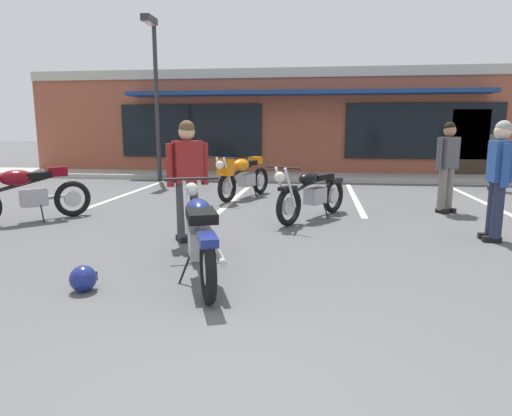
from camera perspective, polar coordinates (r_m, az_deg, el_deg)
name	(u,v)px	position (r m, az deg, el deg)	size (l,w,h in m)	color
ground_plane	(279,246)	(6.12, 2.93, -4.82)	(80.00, 80.00, 0.00)	#515154
sidewalk_kerb	(301,176)	(14.02, 5.76, 3.99)	(22.00, 1.80, 0.14)	#A8A59E
brick_storefront_building	(306,123)	(17.74, 6.33, 10.58)	(18.35, 7.18, 3.40)	brown
painted_stall_lines	(296,196)	(10.46, 5.02, 1.50)	(8.13, 4.80, 0.01)	silver
motorcycle_foreground_classic	(200,235)	(4.82, -7.11, -3.38)	(1.04, 2.02, 0.98)	black
motorcycle_red_sportbike	(242,175)	(10.01, -1.78, 4.17)	(1.09, 2.00, 0.98)	black
motorcycle_black_cruiser	(190,169)	(12.44, -8.28, 4.96)	(1.08, 2.00, 0.98)	black
motorcycle_silver_naked	(20,191)	(8.45, -27.62, 1.86)	(1.59, 1.71, 0.98)	black
motorcycle_blue_standard	(312,193)	(7.84, 7.10, 1.91)	(1.34, 1.87, 0.98)	black
person_in_black_shirt	(497,153)	(12.80, 28.14, 6.20)	(0.31, 0.61, 1.68)	black
person_in_shorts_foreground	(499,174)	(7.08, 28.31, 3.85)	(0.29, 0.60, 1.68)	black
person_by_back_row	(188,174)	(6.27, -8.61, 4.29)	(0.54, 0.44, 1.68)	black
person_near_building	(448,162)	(9.07, 23.04, 5.41)	(0.53, 0.46, 1.68)	black
helmet_on_pavement	(83,279)	(4.76, -21.00, -8.32)	(0.26, 0.26, 0.26)	navy
parking_lot_lamp_post	(154,77)	(13.61, -12.71, 15.90)	(0.24, 0.76, 4.55)	#2D2D33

